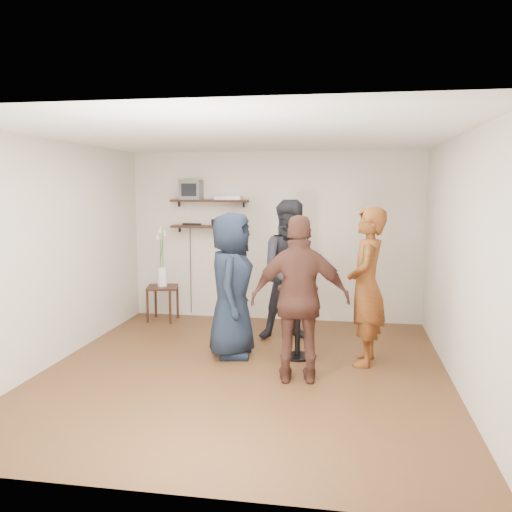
{
  "coord_description": "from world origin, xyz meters",
  "views": [
    {
      "loc": [
        1.11,
        -5.77,
        2.06
      ],
      "look_at": [
        0.06,
        0.4,
        1.26
      ],
      "focal_mm": 38.0,
      "sensor_mm": 36.0,
      "label": 1
    }
  ],
  "objects_px": {
    "drinks_table": "(298,312)",
    "person_navy": "(231,285)",
    "crt_monitor": "(192,190)",
    "person_brown": "(300,300)",
    "radio": "(219,222)",
    "person_dark": "(293,271)",
    "dvd_deck": "(229,198)",
    "side_table": "(163,292)",
    "person_plaid": "(367,286)"
  },
  "relations": [
    {
      "from": "drinks_table",
      "to": "person_navy",
      "type": "relative_size",
      "value": 0.5
    },
    {
      "from": "crt_monitor",
      "to": "person_brown",
      "type": "xyz_separation_m",
      "value": [
        1.92,
        -2.58,
        -1.13
      ]
    },
    {
      "from": "radio",
      "to": "person_dark",
      "type": "distance_m",
      "value": 1.69
    },
    {
      "from": "drinks_table",
      "to": "dvd_deck",
      "type": "bearing_deg",
      "value": 124.78
    },
    {
      "from": "radio",
      "to": "person_dark",
      "type": "relative_size",
      "value": 0.12
    },
    {
      "from": "dvd_deck",
      "to": "side_table",
      "type": "distance_m",
      "value": 1.78
    },
    {
      "from": "dvd_deck",
      "to": "person_plaid",
      "type": "relative_size",
      "value": 0.22
    },
    {
      "from": "person_dark",
      "to": "side_table",
      "type": "bearing_deg",
      "value": 150.88
    },
    {
      "from": "crt_monitor",
      "to": "person_plaid",
      "type": "bearing_deg",
      "value": -35.29
    },
    {
      "from": "dvd_deck",
      "to": "person_dark",
      "type": "distance_m",
      "value": 1.76
    },
    {
      "from": "person_dark",
      "to": "person_brown",
      "type": "height_order",
      "value": "person_dark"
    },
    {
      "from": "dvd_deck",
      "to": "person_dark",
      "type": "bearing_deg",
      "value": -42.13
    },
    {
      "from": "side_table",
      "to": "person_plaid",
      "type": "distance_m",
      "value": 3.45
    },
    {
      "from": "side_table",
      "to": "person_brown",
      "type": "relative_size",
      "value": 0.3
    },
    {
      "from": "side_table",
      "to": "person_dark",
      "type": "xyz_separation_m",
      "value": [
        2.09,
        -0.71,
        0.5
      ]
    },
    {
      "from": "person_plaid",
      "to": "person_brown",
      "type": "bearing_deg",
      "value": -38.85
    },
    {
      "from": "crt_monitor",
      "to": "person_navy",
      "type": "distance_m",
      "value": 2.38
    },
    {
      "from": "person_brown",
      "to": "person_dark",
      "type": "bearing_deg",
      "value": -88.31
    },
    {
      "from": "person_plaid",
      "to": "person_brown",
      "type": "relative_size",
      "value": 1.03
    },
    {
      "from": "crt_monitor",
      "to": "person_brown",
      "type": "bearing_deg",
      "value": -53.35
    },
    {
      "from": "drinks_table",
      "to": "side_table",
      "type": "bearing_deg",
      "value": 146.0
    },
    {
      "from": "crt_monitor",
      "to": "drinks_table",
      "type": "height_order",
      "value": "crt_monitor"
    },
    {
      "from": "dvd_deck",
      "to": "radio",
      "type": "distance_m",
      "value": 0.41
    },
    {
      "from": "side_table",
      "to": "person_plaid",
      "type": "height_order",
      "value": "person_plaid"
    },
    {
      "from": "crt_monitor",
      "to": "person_dark",
      "type": "relative_size",
      "value": 0.17
    },
    {
      "from": "radio",
      "to": "side_table",
      "type": "distance_m",
      "value": 1.38
    },
    {
      "from": "crt_monitor",
      "to": "person_plaid",
      "type": "distance_m",
      "value": 3.4
    },
    {
      "from": "radio",
      "to": "person_brown",
      "type": "bearing_deg",
      "value": -59.98
    },
    {
      "from": "side_table",
      "to": "person_navy",
      "type": "distance_m",
      "value": 2.16
    },
    {
      "from": "person_plaid",
      "to": "person_navy",
      "type": "relative_size",
      "value": 1.04
    },
    {
      "from": "dvd_deck",
      "to": "radio",
      "type": "xyz_separation_m",
      "value": [
        -0.16,
        0.0,
        -0.38
      ]
    },
    {
      "from": "radio",
      "to": "person_plaid",
      "type": "xyz_separation_m",
      "value": [
        2.2,
        -1.86,
        -0.6
      ]
    },
    {
      "from": "crt_monitor",
      "to": "side_table",
      "type": "distance_m",
      "value": 1.64
    },
    {
      "from": "person_navy",
      "to": "person_brown",
      "type": "bearing_deg",
      "value": -133.28
    },
    {
      "from": "person_plaid",
      "to": "person_brown",
      "type": "xyz_separation_m",
      "value": [
        -0.7,
        -0.72,
        -0.03
      ]
    },
    {
      "from": "person_plaid",
      "to": "side_table",
      "type": "bearing_deg",
      "value": -112.12
    },
    {
      "from": "radio",
      "to": "person_plaid",
      "type": "relative_size",
      "value": 0.12
    },
    {
      "from": "radio",
      "to": "drinks_table",
      "type": "bearing_deg",
      "value": -51.94
    },
    {
      "from": "person_dark",
      "to": "person_navy",
      "type": "height_order",
      "value": "person_dark"
    },
    {
      "from": "crt_monitor",
      "to": "drinks_table",
      "type": "bearing_deg",
      "value": -44.33
    },
    {
      "from": "side_table",
      "to": "person_brown",
      "type": "xyz_separation_m",
      "value": [
        2.33,
        -2.31,
        0.44
      ]
    },
    {
      "from": "crt_monitor",
      "to": "side_table",
      "type": "height_order",
      "value": "crt_monitor"
    },
    {
      "from": "side_table",
      "to": "drinks_table",
      "type": "relative_size",
      "value": 0.61
    },
    {
      "from": "dvd_deck",
      "to": "radio",
      "type": "relative_size",
      "value": 1.82
    },
    {
      "from": "dvd_deck",
      "to": "person_plaid",
      "type": "distance_m",
      "value": 2.93
    },
    {
      "from": "person_plaid",
      "to": "person_brown",
      "type": "distance_m",
      "value": 1.01
    },
    {
      "from": "radio",
      "to": "drinks_table",
      "type": "xyz_separation_m",
      "value": [
        1.4,
        -1.78,
        -0.95
      ]
    },
    {
      "from": "drinks_table",
      "to": "person_brown",
      "type": "relative_size",
      "value": 0.49
    },
    {
      "from": "person_brown",
      "to": "side_table",
      "type": "bearing_deg",
      "value": -51.58
    },
    {
      "from": "person_plaid",
      "to": "person_dark",
      "type": "xyz_separation_m",
      "value": [
        -0.94,
        0.87,
        0.03
      ]
    }
  ]
}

